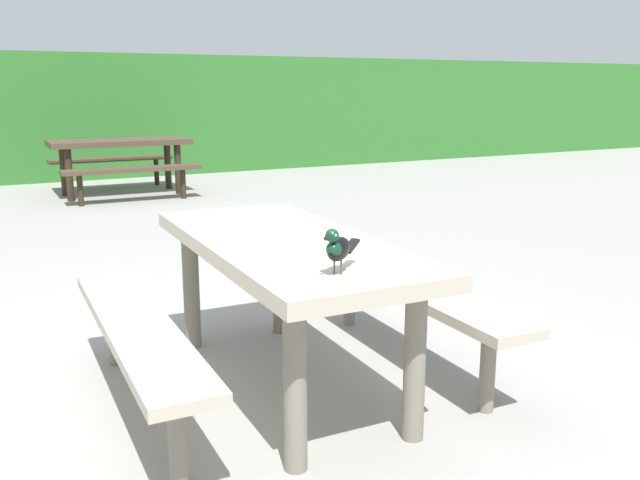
{
  "coord_description": "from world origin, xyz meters",
  "views": [
    {
      "loc": [
        -0.95,
        -2.95,
        1.43
      ],
      "look_at": [
        0.27,
        -0.64,
        0.84
      ],
      "focal_mm": 38.25,
      "sensor_mm": 36.0,
      "label": 1
    }
  ],
  "objects": [
    {
      "name": "picnic_table_mid_left",
      "position": [
        0.94,
        6.39,
        0.56
      ],
      "size": [
        1.81,
        1.7,
        0.74
      ],
      "color": "#473828",
      "rests_on": "ground"
    },
    {
      "name": "ground_plane",
      "position": [
        0.0,
        0.0,
        0.0
      ],
      "size": [
        60.0,
        60.0,
        0.0
      ],
      "primitive_type": "plane",
      "color": "gray"
    },
    {
      "name": "hedge_wall",
      "position": [
        0.0,
        9.0,
        0.97
      ],
      "size": [
        28.0,
        1.85,
        1.94
      ],
      "primitive_type": "cube",
      "color": "#2D6B28",
      "rests_on": "ground"
    },
    {
      "name": "picnic_table_foreground",
      "position": [
        0.35,
        -0.13,
        0.56
      ],
      "size": [
        1.72,
        1.82,
        0.74
      ],
      "color": "#B2A893",
      "rests_on": "ground"
    },
    {
      "name": "bird_grackle",
      "position": [
        0.26,
        -0.8,
        0.84
      ],
      "size": [
        0.24,
        0.19,
        0.18
      ],
      "color": "black",
      "rests_on": "picnic_table_foreground"
    }
  ]
}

